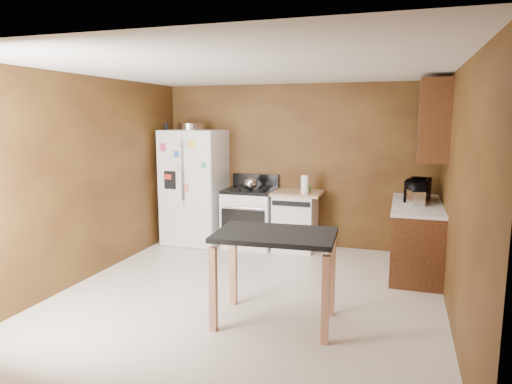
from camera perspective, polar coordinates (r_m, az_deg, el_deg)
The scene contains 18 objects.
floor at distance 5.32m, azimuth -0.83°, elevation -12.69°, with size 4.50×4.50×0.00m, color white.
ceiling at distance 4.96m, azimuth -0.90°, elevation 15.20°, with size 4.50×4.50×0.00m, color white.
wall_back at distance 7.14m, azimuth 4.95°, elevation 3.30°, with size 4.20×4.20×0.00m, color brown.
wall_front at distance 2.98m, azimuth -14.90°, elevation -5.36°, with size 4.20×4.20×0.00m, color brown.
wall_left at distance 5.99m, azimuth -20.25°, elevation 1.62°, with size 4.50×4.50×0.00m, color brown.
wall_right at distance 4.76m, azimuth 23.86°, elevation -0.45°, with size 4.50×4.50×0.00m, color brown.
roasting_pan at distance 7.30m, azimuth -8.01°, elevation 8.10°, with size 0.41×0.41×0.10m, color silver.
pen_cup at distance 7.34m, azimuth -11.16°, elevation 8.04°, with size 0.07×0.07×0.11m, color black.
kettle at distance 6.92m, azimuth -0.72°, elevation 1.03°, with size 0.19×0.19×0.19m, color silver.
paper_towel at distance 6.68m, azimuth 6.12°, elevation 0.92°, with size 0.11×0.11×0.27m, color white.
green_canister at distance 6.86m, azimuth 6.49°, elevation 0.42°, with size 0.09×0.09×0.10m, color green.
toaster at distance 6.08m, azimuth 19.35°, elevation -0.69°, with size 0.15×0.25×0.18m, color silver.
microwave at distance 6.40m, azimuth 19.57°, elevation 0.15°, with size 0.48×0.32×0.27m, color black.
refrigerator at distance 7.33m, azimuth -7.68°, elevation 0.65°, with size 0.90×0.80×1.80m.
gas_range at distance 7.13m, azimuth -0.76°, elevation -3.10°, with size 0.76×0.68×1.10m.
dishwasher at distance 6.96m, azimuth 4.94°, elevation -3.51°, with size 0.78×0.63×0.89m.
right_cabinets at distance 6.25m, azimuth 19.91°, elevation -1.24°, with size 0.63×1.58×2.45m.
island at distance 4.41m, azimuth 2.41°, elevation -6.93°, with size 1.18×0.82×0.91m.
Camera 1 is at (1.58, -4.67, 1.99)m, focal length 32.00 mm.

